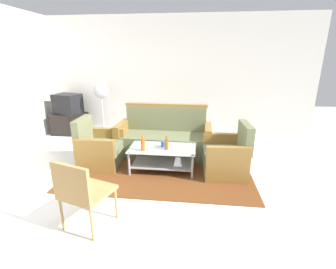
{
  "coord_description": "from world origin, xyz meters",
  "views": [
    {
      "loc": [
        0.49,
        -3.0,
        1.86
      ],
      "look_at": [
        0.05,
        0.74,
        0.65
      ],
      "focal_mm": 25.97,
      "sensor_mm": 36.0,
      "label": 1
    }
  ],
  "objects_px": {
    "cup": "(163,144)",
    "coffee_table": "(162,155)",
    "couch": "(164,139)",
    "bottle_brown": "(167,144)",
    "armchair_left": "(100,150)",
    "armchair_right": "(226,157)",
    "pedestal_fan": "(101,94)",
    "wicker_chair": "(81,190)",
    "television": "(68,104)",
    "bottle_orange": "(143,145)",
    "tv_stand": "(70,124)"
  },
  "relations": [
    {
      "from": "armchair_right",
      "to": "bottle_brown",
      "type": "bearing_deg",
      "value": 91.55
    },
    {
      "from": "coffee_table",
      "to": "wicker_chair",
      "type": "height_order",
      "value": "wicker_chair"
    },
    {
      "from": "television",
      "to": "bottle_orange",
      "type": "bearing_deg",
      "value": 155.23
    },
    {
      "from": "bottle_brown",
      "to": "pedestal_fan",
      "type": "bearing_deg",
      "value": 133.51
    },
    {
      "from": "armchair_left",
      "to": "bottle_orange",
      "type": "height_order",
      "value": "armchair_left"
    },
    {
      "from": "pedestal_fan",
      "to": "armchair_left",
      "type": "bearing_deg",
      "value": -71.02
    },
    {
      "from": "couch",
      "to": "armchair_left",
      "type": "distance_m",
      "value": 1.24
    },
    {
      "from": "couch",
      "to": "armchair_right",
      "type": "bearing_deg",
      "value": 149.45
    },
    {
      "from": "couch",
      "to": "armchair_right",
      "type": "distance_m",
      "value": 1.33
    },
    {
      "from": "couch",
      "to": "bottle_brown",
      "type": "xyz_separation_m",
      "value": [
        0.15,
        -0.78,
        0.18
      ]
    },
    {
      "from": "tv_stand",
      "to": "couch",
      "type": "bearing_deg",
      "value": -23.19
    },
    {
      "from": "armchair_left",
      "to": "television",
      "type": "bearing_deg",
      "value": -141.51
    },
    {
      "from": "pedestal_fan",
      "to": "couch",
      "type": "bearing_deg",
      "value": -34.06
    },
    {
      "from": "cup",
      "to": "television",
      "type": "xyz_separation_m",
      "value": [
        -2.59,
        1.75,
        0.3
      ]
    },
    {
      "from": "bottle_brown",
      "to": "television",
      "type": "height_order",
      "value": "television"
    },
    {
      "from": "pedestal_fan",
      "to": "wicker_chair",
      "type": "height_order",
      "value": "pedestal_fan"
    },
    {
      "from": "coffee_table",
      "to": "armchair_left",
      "type": "bearing_deg",
      "value": 175.38
    },
    {
      "from": "bottle_orange",
      "to": "cup",
      "type": "relative_size",
      "value": 2.75
    },
    {
      "from": "pedestal_fan",
      "to": "bottle_orange",
      "type": "bearing_deg",
      "value": -54.31
    },
    {
      "from": "couch",
      "to": "cup",
      "type": "relative_size",
      "value": 18.16
    },
    {
      "from": "armchair_left",
      "to": "wicker_chair",
      "type": "xyz_separation_m",
      "value": [
        0.47,
        -1.66,
        0.21
      ]
    },
    {
      "from": "couch",
      "to": "pedestal_fan",
      "type": "bearing_deg",
      "value": -32.68
    },
    {
      "from": "bottle_brown",
      "to": "pedestal_fan",
      "type": "xyz_separation_m",
      "value": [
        -1.82,
        1.91,
        0.52
      ]
    },
    {
      "from": "cup",
      "to": "wicker_chair",
      "type": "bearing_deg",
      "value": -112.38
    },
    {
      "from": "armchair_right",
      "to": "cup",
      "type": "height_order",
      "value": "armchair_right"
    },
    {
      "from": "armchair_left",
      "to": "tv_stand",
      "type": "xyz_separation_m",
      "value": [
        -1.45,
        1.71,
        -0.03
      ]
    },
    {
      "from": "coffee_table",
      "to": "bottle_orange",
      "type": "distance_m",
      "value": 0.41
    },
    {
      "from": "couch",
      "to": "armchair_right",
      "type": "relative_size",
      "value": 2.14
    },
    {
      "from": "armchair_right",
      "to": "pedestal_fan",
      "type": "distance_m",
      "value": 3.42
    },
    {
      "from": "coffee_table",
      "to": "bottle_orange",
      "type": "height_order",
      "value": "bottle_orange"
    },
    {
      "from": "bottle_brown",
      "to": "cup",
      "type": "height_order",
      "value": "bottle_brown"
    },
    {
      "from": "armchair_right",
      "to": "cup",
      "type": "xyz_separation_m",
      "value": [
        -1.05,
        0.03,
        0.17
      ]
    },
    {
      "from": "couch",
      "to": "armchair_left",
      "type": "bearing_deg",
      "value": 31.91
    },
    {
      "from": "couch",
      "to": "coffee_table",
      "type": "xyz_separation_m",
      "value": [
        0.07,
        -0.72,
        -0.04
      ]
    },
    {
      "from": "pedestal_fan",
      "to": "wicker_chair",
      "type": "xyz_separation_m",
      "value": [
        1.08,
        -3.42,
        -0.52
      ]
    },
    {
      "from": "couch",
      "to": "armchair_right",
      "type": "height_order",
      "value": "couch"
    },
    {
      "from": "coffee_table",
      "to": "pedestal_fan",
      "type": "xyz_separation_m",
      "value": [
        -1.74,
        1.85,
        0.74
      ]
    },
    {
      "from": "bottle_orange",
      "to": "television",
      "type": "distance_m",
      "value": 3.03
    },
    {
      "from": "television",
      "to": "pedestal_fan",
      "type": "distance_m",
      "value": 0.89
    },
    {
      "from": "cup",
      "to": "television",
      "type": "bearing_deg",
      "value": 145.92
    },
    {
      "from": "armchair_left",
      "to": "coffee_table",
      "type": "relative_size",
      "value": 0.77
    },
    {
      "from": "coffee_table",
      "to": "cup",
      "type": "xyz_separation_m",
      "value": [
        0.01,
        0.05,
        0.19
      ]
    },
    {
      "from": "couch",
      "to": "cup",
      "type": "distance_m",
      "value": 0.69
    },
    {
      "from": "bottle_orange",
      "to": "cup",
      "type": "distance_m",
      "value": 0.37
    },
    {
      "from": "couch",
      "to": "television",
      "type": "relative_size",
      "value": 2.61
    },
    {
      "from": "bottle_orange",
      "to": "wicker_chair",
      "type": "height_order",
      "value": "wicker_chair"
    },
    {
      "from": "pedestal_fan",
      "to": "cup",
      "type": "bearing_deg",
      "value": -45.92
    },
    {
      "from": "cup",
      "to": "coffee_table",
      "type": "bearing_deg",
      "value": -97.89
    },
    {
      "from": "couch",
      "to": "coffee_table",
      "type": "bearing_deg",
      "value": 96.77
    },
    {
      "from": "wicker_chair",
      "to": "armchair_right",
      "type": "bearing_deg",
      "value": 60.35
    }
  ]
}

